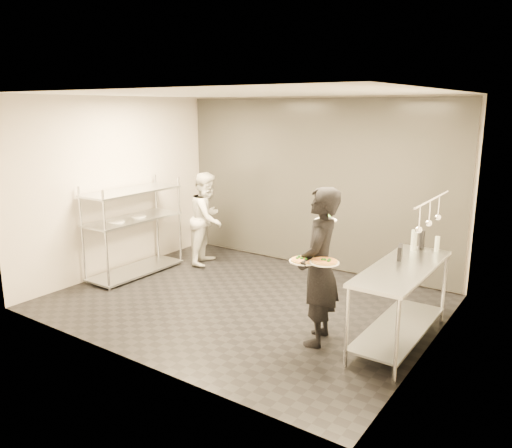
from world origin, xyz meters
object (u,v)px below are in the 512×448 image
Objects in this scene: waiter at (319,267)px; pizza_plate_near at (304,260)px; pizza_plate_far at (324,262)px; bottle_dark at (422,240)px; salad_plate at (326,218)px; bottle_clear at (437,244)px; prep_counter at (401,291)px; chef at (207,218)px; bottle_green at (414,240)px; pos_monitor at (400,252)px; pass_rack at (134,227)px.

pizza_plate_near is at bearing -32.37° from waiter.
pizza_plate_far is 1.33× the size of bottle_dark.
salad_plate is 1.37× the size of bottle_clear.
salad_plate reaches higher than pizza_plate_near.
pizza_plate_near is 1.21× the size of salad_plate.
chef is (-3.73, 1.10, 0.16)m from prep_counter.
bottle_green reaches higher than prep_counter.
prep_counter is at bearing -100.48° from bottle_clear.
chef is at bearing 175.35° from bottle_dark.
bottle_clear is (3.88, -0.30, 0.23)m from chef.
chef is 6.09× the size of salad_plate.
pizza_plate_near is 1.32× the size of bottle_dark.
bottle_clear is (0.93, 1.28, 0.12)m from waiter.
pizza_plate_far is 1.40× the size of pos_monitor.
bottle_dark is (-0.19, 0.00, 0.02)m from bottle_clear.
pos_monitor is at bearing 26.09° from salad_plate.
pizza_plate_far is at bearing -130.74° from pos_monitor.
pizza_plate_near is 1.22× the size of bottle_green.
bottle_dark is (0.81, 1.52, 0.01)m from pizza_plate_near.
pizza_plate_near is 1.66× the size of bottle_clear.
pizza_plate_far is (3.13, -1.82, 0.27)m from chef.
pizza_plate_near is 1.73m from bottle_dark.
pos_monitor is (0.77, 0.38, -0.37)m from salad_plate.
salad_plate reaches higher than bottle_green.
pizza_plate_far is (3.73, -0.72, 0.28)m from pass_rack.
bottle_green is (0.79, 0.82, -0.33)m from salad_plate.
bottle_green reaches higher than bottle_clear.
pizza_plate_far reaches higher than prep_counter.
salad_plate is (2.84, -1.23, 0.59)m from chef.
waiter reaches higher than pizza_plate_far.
waiter is at bearing 73.49° from pizza_plate_near.
chef is 5.00× the size of pizza_plate_far.
salad_plate is 1.15× the size of pos_monitor.
bottle_clear is at bearing 0.00° from bottle_dark.
bottle_green is at bearing 98.24° from prep_counter.
bottle_dark is (0.74, 1.28, 0.14)m from waiter.
chef is 3.63m from pizza_plate_far.
pos_monitor is (4.21, 0.25, 0.23)m from pass_rack.
bottle_dark is at bearing 62.59° from bottle_green.
waiter is at bearing -135.86° from chef.
pass_rack is at bearing -169.41° from bottle_dark.
pass_rack is 6.21× the size of salad_plate.
bottle_green is at bearing 45.81° from salad_plate.
salad_plate is (-0.11, 0.35, 0.47)m from waiter.
pizza_plate_near is 0.69m from salad_plate.
pizza_plate_far is 1.49m from bottle_green.
prep_counter is 7.03× the size of bottle_green.
bottle_green is 0.13m from bottle_dark.
bottle_green is at bearing 73.17° from pos_monitor.
pos_monitor is 0.56m from bottle_dark.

